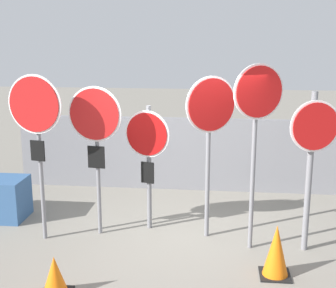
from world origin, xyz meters
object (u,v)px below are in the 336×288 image
at_px(stop_sign_2, 148,146).
at_px(traffic_cone_1, 276,251).
at_px(stop_sign_0, 36,118).
at_px(stop_sign_5, 313,147).
at_px(stop_sign_1, 95,127).
at_px(traffic_cone_0, 55,276).
at_px(stop_sign_3, 210,121).
at_px(stop_sign_4, 257,113).

relative_size(stop_sign_2, traffic_cone_1, 2.86).
bearing_deg(stop_sign_0, stop_sign_5, 11.90).
distance_m(stop_sign_1, traffic_cone_1, 3.07).
xyz_separation_m(stop_sign_1, traffic_cone_0, (-0.08, -1.74, -1.46)).
bearing_deg(stop_sign_5, stop_sign_2, 151.75).
relative_size(stop_sign_2, stop_sign_3, 0.80).
relative_size(stop_sign_1, stop_sign_2, 1.16).
xyz_separation_m(stop_sign_2, stop_sign_4, (1.58, -0.54, 0.63)).
bearing_deg(traffic_cone_0, stop_sign_0, 115.75).
xyz_separation_m(stop_sign_0, stop_sign_4, (3.10, 0.02, 0.13)).
distance_m(stop_sign_2, traffic_cone_1, 2.46).
relative_size(stop_sign_2, stop_sign_4, 0.74).
bearing_deg(stop_sign_4, stop_sign_2, 134.12).
bearing_deg(traffic_cone_1, stop_sign_1, 158.61).
bearing_deg(stop_sign_0, traffic_cone_0, -53.03).
bearing_deg(traffic_cone_0, stop_sign_5, 25.49).
relative_size(stop_sign_2, stop_sign_5, 0.86).
distance_m(stop_sign_1, stop_sign_2, 0.86).
bearing_deg(stop_sign_5, traffic_cone_1, -139.34).
distance_m(stop_sign_5, traffic_cone_0, 3.73).
height_order(stop_sign_2, stop_sign_3, stop_sign_3).
bearing_deg(stop_sign_1, stop_sign_2, 29.51).
bearing_deg(stop_sign_0, stop_sign_1, 30.63).
height_order(stop_sign_1, stop_sign_5, stop_sign_1).
bearing_deg(stop_sign_3, traffic_cone_0, -166.26).
height_order(stop_sign_4, traffic_cone_1, stop_sign_4).
distance_m(stop_sign_5, traffic_cone_1, 1.51).
distance_m(stop_sign_0, traffic_cone_1, 3.75).
bearing_deg(stop_sign_4, stop_sign_5, -25.17).
xyz_separation_m(stop_sign_1, stop_sign_2, (0.73, 0.29, -0.34)).
relative_size(stop_sign_3, stop_sign_4, 0.92).
bearing_deg(stop_sign_3, traffic_cone_1, -83.32).
height_order(stop_sign_0, stop_sign_4, stop_sign_4).
distance_m(stop_sign_3, stop_sign_5, 1.46).
distance_m(stop_sign_0, stop_sign_2, 1.70).
relative_size(stop_sign_1, stop_sign_4, 0.87).
relative_size(stop_sign_0, stop_sign_2, 1.26).
bearing_deg(stop_sign_0, stop_sign_4, 11.65).
distance_m(stop_sign_4, stop_sign_5, 0.89).
xyz_separation_m(stop_sign_1, stop_sign_3, (1.68, 0.09, 0.11)).
bearing_deg(stop_sign_3, stop_sign_5, -45.12).
distance_m(stop_sign_2, stop_sign_5, 2.41).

